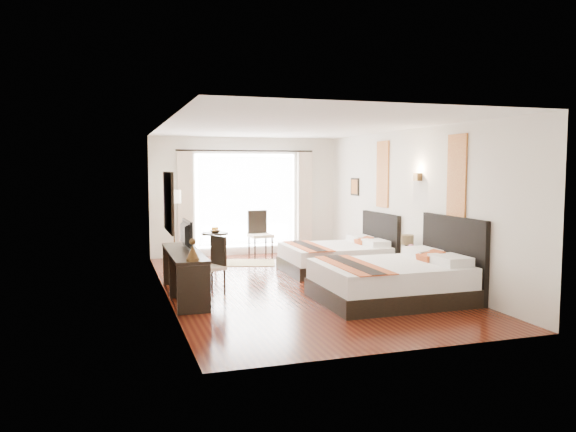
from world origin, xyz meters
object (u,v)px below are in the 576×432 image
object	(u,v)px
side_table	(215,247)
bed_near	(395,279)
vase	(411,253)
desk_chair	(210,277)
table_lamp	(407,241)
floor_lamp	(174,202)
window_chair	(260,243)
television	(182,234)
fruit_bowl	(215,231)
console_desk	(184,274)
nightstand	(407,270)
bed_far	(339,256)

from	to	relation	value
side_table	bed_near	bearing A→B (deg)	-64.75
vase	desk_chair	xyz separation A→B (m)	(-3.54, 0.36, -0.28)
bed_near	table_lamp	size ratio (longest dim) A/B	6.28
bed_near	vase	size ratio (longest dim) A/B	16.37
floor_lamp	vase	bearing A→B (deg)	-44.73
bed_near	window_chair	world-z (taller)	bed_near
bed_near	television	distance (m)	3.54
side_table	fruit_bowl	distance (m)	0.36
side_table	floor_lamp	bearing A→B (deg)	161.52
console_desk	floor_lamp	size ratio (longest dim) A/B	1.38
nightstand	fruit_bowl	bearing A→B (deg)	132.39
bed_near	floor_lamp	size ratio (longest dim) A/B	1.45
bed_near	console_desk	bearing A→B (deg)	159.06
floor_lamp	console_desk	bearing A→B (deg)	-93.76
console_desk	side_table	distance (m)	3.35
table_lamp	television	size ratio (longest dim) A/B	0.45
vase	table_lamp	bearing A→B (deg)	74.85
television	window_chair	world-z (taller)	television
bed_far	console_desk	world-z (taller)	bed_far
bed_near	console_desk	distance (m)	3.37
bed_far	desk_chair	xyz separation A→B (m)	(-2.84, -1.25, -0.01)
bed_near	floor_lamp	world-z (taller)	floor_lamp
nightstand	table_lamp	distance (m)	0.52
table_lamp	side_table	size ratio (longest dim) A/B	0.55
desk_chair	side_table	distance (m)	3.13
bed_far	vase	world-z (taller)	bed_far
console_desk	fruit_bowl	world-z (taller)	console_desk
side_table	fruit_bowl	bearing A→B (deg)	-104.11
side_table	fruit_bowl	size ratio (longest dim) A/B	2.97
bed_near	side_table	world-z (taller)	bed_near
nightstand	window_chair	xyz separation A→B (m)	(-1.78, 3.69, 0.09)
table_lamp	window_chair	distance (m)	4.07
bed_far	desk_chair	bearing A→B (deg)	-156.17
television	fruit_bowl	bearing A→B (deg)	-22.25
floor_lamp	side_table	size ratio (longest dim) A/B	2.41
bed_far	fruit_bowl	distance (m)	2.85
console_desk	floor_lamp	distance (m)	3.60
fruit_bowl	table_lamp	bearing A→B (deg)	-46.60
desk_chair	bed_far	bearing A→B (deg)	-178.85
table_lamp	fruit_bowl	size ratio (longest dim) A/B	1.65
table_lamp	fruit_bowl	xyz separation A→B (m)	(-2.96, 3.13, -0.06)
nightstand	floor_lamp	distance (m)	5.28
floor_lamp	fruit_bowl	size ratio (longest dim) A/B	7.16
bed_near	television	world-z (taller)	bed_near
console_desk	floor_lamp	xyz separation A→B (m)	(0.23, 3.46, 0.97)
bed_near	vase	distance (m)	1.28
bed_near	window_chair	size ratio (longest dim) A/B	2.13
floor_lamp	bed_near	bearing A→B (deg)	-57.94
console_desk	floor_lamp	world-z (taller)	floor_lamp
console_desk	fruit_bowl	distance (m)	3.33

